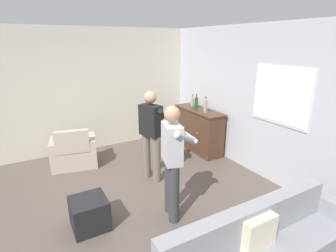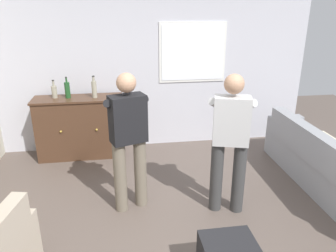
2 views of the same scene
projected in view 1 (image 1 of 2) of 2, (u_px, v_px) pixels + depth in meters
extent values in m
plane|color=brown|center=(127.00, 204.00, 4.19)|extent=(10.40, 10.40, 0.00)
cube|color=silver|center=(255.00, 101.00, 5.00)|extent=(5.20, 0.12, 2.80)
cube|color=silver|center=(281.00, 96.00, 4.40)|extent=(1.12, 0.02, 0.98)
cube|color=white|center=(281.00, 96.00, 4.40)|extent=(1.04, 0.03, 0.90)
cube|color=beige|center=(82.00, 91.00, 5.96)|extent=(0.12, 5.20, 2.80)
cube|color=gray|center=(249.00, 223.00, 2.81)|extent=(0.18, 2.25, 0.41)
cube|color=gray|center=(329.00, 222.00, 3.29)|extent=(0.55, 0.18, 0.64)
cube|color=beige|center=(259.00, 232.00, 2.71)|extent=(0.14, 0.40, 0.36)
cube|color=#B2A38E|center=(75.00, 156.00, 5.45)|extent=(0.76, 0.76, 0.40)
cube|color=#B2A38E|center=(72.00, 142.00, 5.08)|extent=(0.27, 0.66, 0.45)
cube|color=#B2A38E|center=(54.00, 154.00, 5.31)|extent=(0.65, 0.25, 0.60)
cube|color=#B2A38E|center=(93.00, 150.00, 5.53)|extent=(0.65, 0.25, 0.60)
cube|color=#472D1E|center=(198.00, 130.00, 6.18)|extent=(1.35, 0.44, 0.96)
cube|color=#472D1E|center=(199.00, 110.00, 6.02)|extent=(1.39, 0.48, 0.03)
sphere|color=#B79338|center=(184.00, 127.00, 6.28)|extent=(0.04, 0.04, 0.04)
sphere|color=#B79338|center=(197.00, 133.00, 5.83)|extent=(0.04, 0.04, 0.04)
cylinder|color=#1E4C23|center=(196.00, 103.00, 6.11)|extent=(0.08, 0.08, 0.25)
cylinder|color=#1E4C23|center=(197.00, 96.00, 6.06)|extent=(0.03, 0.03, 0.07)
cylinder|color=#262626|center=(197.00, 94.00, 6.04)|extent=(0.03, 0.03, 0.02)
cylinder|color=gray|center=(205.00, 107.00, 5.74)|extent=(0.08, 0.08, 0.26)
cylinder|color=gray|center=(206.00, 99.00, 5.69)|extent=(0.03, 0.03, 0.07)
cylinder|color=#262626|center=(206.00, 97.00, 5.68)|extent=(0.04, 0.04, 0.02)
cylinder|color=gray|center=(192.00, 102.00, 6.30)|extent=(0.08, 0.08, 0.19)
cylinder|color=gray|center=(193.00, 97.00, 6.26)|extent=(0.03, 0.03, 0.08)
cylinder|color=#262626|center=(193.00, 95.00, 6.24)|extent=(0.04, 0.04, 0.02)
cube|color=black|center=(89.00, 213.00, 3.62)|extent=(0.48, 0.48, 0.44)
cylinder|color=#6B6051|center=(147.00, 155.00, 4.92)|extent=(0.15, 0.15, 0.88)
cylinder|color=#6B6051|center=(157.00, 159.00, 4.76)|extent=(0.15, 0.15, 0.88)
cube|color=black|center=(151.00, 120.00, 4.62)|extent=(0.45, 0.34, 0.55)
sphere|color=tan|center=(150.00, 97.00, 4.49)|extent=(0.22, 0.22, 0.22)
cylinder|color=black|center=(152.00, 111.00, 4.77)|extent=(0.21, 0.44, 0.29)
cylinder|color=black|center=(162.00, 114.00, 4.63)|extent=(0.41, 0.33, 0.29)
cube|color=white|center=(163.00, 115.00, 4.84)|extent=(0.15, 0.09, 0.04)
cylinder|color=#383838|center=(170.00, 185.00, 3.91)|extent=(0.15, 0.15, 0.88)
cylinder|color=#383838|center=(174.00, 194.00, 3.67)|extent=(0.15, 0.15, 0.88)
cube|color=#B7B7B7|center=(172.00, 143.00, 3.57)|extent=(0.45, 0.32, 0.55)
sphere|color=tan|center=(172.00, 114.00, 3.44)|extent=(0.22, 0.22, 0.22)
cylinder|color=#B7B7B7|center=(181.00, 132.00, 3.68)|extent=(0.40, 0.34, 0.29)
cylinder|color=#B7B7B7|center=(186.00, 138.00, 3.47)|extent=(0.23, 0.44, 0.29)
cube|color=white|center=(194.00, 140.00, 3.63)|extent=(0.16, 0.08, 0.04)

